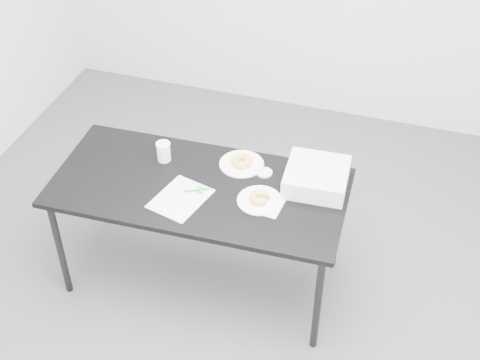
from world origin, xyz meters
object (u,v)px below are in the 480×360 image
(donut_near, at_px, (260,197))
(table, at_px, (199,193))
(bakery_box, at_px, (317,177))
(pen, at_px, (196,190))
(donut_far, at_px, (242,161))
(plate_near, at_px, (260,200))
(coffee_cup, at_px, (164,152))
(plate_far, at_px, (242,164))
(scorecard, at_px, (181,198))

(donut_near, bearing_deg, table, 176.14)
(table, distance_m, bakery_box, 0.64)
(table, height_order, donut_near, donut_near)
(pen, bearing_deg, donut_near, -24.59)
(table, xyz_separation_m, donut_far, (0.17, 0.24, 0.08))
(donut_far, relative_size, bakery_box, 0.36)
(table, distance_m, pen, 0.08)
(plate_near, distance_m, coffee_cup, 0.64)
(donut_far, bearing_deg, plate_far, 0.00)
(scorecard, distance_m, donut_far, 0.43)
(table, distance_m, donut_far, 0.31)
(plate_far, distance_m, coffee_cup, 0.44)
(bakery_box, bearing_deg, table, -165.09)
(donut_near, bearing_deg, pen, -176.04)
(pen, bearing_deg, plate_near, -24.59)
(plate_near, bearing_deg, table, 176.14)
(scorecard, distance_m, donut_near, 0.42)
(plate_near, relative_size, donut_far, 2.03)
(table, relative_size, plate_far, 6.48)
(table, bearing_deg, bakery_box, 16.18)
(pen, xyz_separation_m, plate_far, (0.16, 0.29, -0.00))
(plate_near, distance_m, plate_far, 0.32)
(plate_far, bearing_deg, plate_near, -55.59)
(pen, bearing_deg, donut_far, 32.32)
(pen, xyz_separation_m, bakery_box, (0.60, 0.24, 0.05))
(plate_near, height_order, coffee_cup, coffee_cup)
(plate_far, height_order, bakery_box, bakery_box)
(scorecard, relative_size, bakery_box, 0.94)
(bakery_box, bearing_deg, scorecard, -156.78)
(scorecard, bearing_deg, plate_far, 74.00)
(bakery_box, bearing_deg, coffee_cup, 179.61)
(scorecard, relative_size, plate_near, 1.29)
(pen, distance_m, donut_near, 0.35)
(scorecard, relative_size, donut_near, 2.75)
(donut_far, bearing_deg, plate_near, -55.59)
(table, bearing_deg, coffee_cup, 147.82)
(plate_near, bearing_deg, pen, -176.04)
(scorecard, xyz_separation_m, pen, (0.06, 0.08, 0.01))
(table, relative_size, bakery_box, 4.95)
(pen, bearing_deg, bakery_box, -6.31)
(pen, height_order, plate_far, pen)
(plate_far, distance_m, bakery_box, 0.44)
(table, distance_m, coffee_cup, 0.33)
(coffee_cup, bearing_deg, scorecard, -53.51)
(pen, xyz_separation_m, plate_near, (0.35, 0.02, -0.00))
(table, distance_m, plate_near, 0.35)
(coffee_cup, height_order, bakery_box, coffee_cup)
(plate_near, xyz_separation_m, bakery_box, (0.25, 0.22, 0.05))
(donut_far, distance_m, coffee_cup, 0.44)
(coffee_cup, xyz_separation_m, bakery_box, (0.87, 0.04, -0.00))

